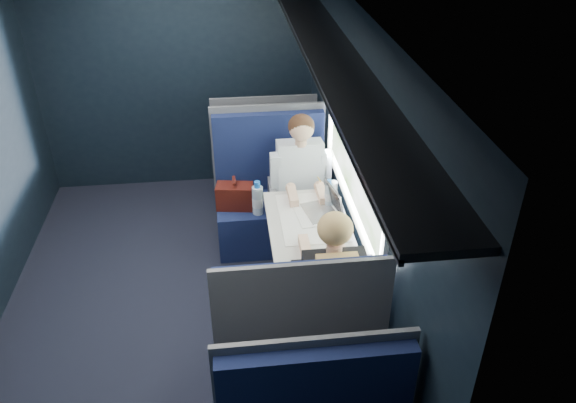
{
  "coord_description": "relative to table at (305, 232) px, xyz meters",
  "views": [
    {
      "loc": [
        0.49,
        -3.51,
        3.15
      ],
      "look_at": [
        0.9,
        0.0,
        0.95
      ],
      "focal_mm": 35.0,
      "sensor_mm": 36.0,
      "label": 1
    }
  ],
  "objects": [
    {
      "name": "seat_bay_far",
      "position": [
        -0.18,
        -0.87,
        -0.25
      ],
      "size": [
        1.04,
        0.62,
        1.26
      ],
      "color": "#0C1338",
      "rests_on": "ground"
    },
    {
      "name": "room_shell",
      "position": [
        -1.01,
        0.0,
        0.81
      ],
      "size": [
        3.0,
        4.4,
        2.4
      ],
      "color": "black",
      "rests_on": "ground"
    },
    {
      "name": "seat_row_front",
      "position": [
        -0.18,
        1.8,
        -0.25
      ],
      "size": [
        1.04,
        0.51,
        1.16
      ],
      "color": "#0C1338",
      "rests_on": "ground"
    },
    {
      "name": "woman",
      "position": [
        0.07,
        -0.71,
        0.06
      ],
      "size": [
        0.53,
        0.56,
        1.32
      ],
      "color": "black",
      "rests_on": "ground"
    },
    {
      "name": "ground",
      "position": [
        -1.03,
        0.0,
        -0.67
      ],
      "size": [
        2.8,
        4.2,
        0.01
      ],
      "primitive_type": "cube",
      "color": "black"
    },
    {
      "name": "papers",
      "position": [
        0.06,
        0.08,
        0.08
      ],
      "size": [
        0.5,
        0.72,
        0.01
      ],
      "primitive_type": "cube",
      "rotation": [
        0.0,
        0.0,
        0.0
      ],
      "color": "white",
      "rests_on": "table"
    },
    {
      "name": "table",
      "position": [
        0.0,
        0.0,
        0.0
      ],
      "size": [
        0.62,
        1.0,
        0.74
      ],
      "color": "#54565E",
      "rests_on": "ground"
    },
    {
      "name": "laptop",
      "position": [
        0.19,
        0.14,
        0.14
      ],
      "size": [
        0.29,
        0.35,
        0.23
      ],
      "color": "silver",
      "rests_on": "table"
    },
    {
      "name": "man",
      "position": [
        0.07,
        0.7,
        0.06
      ],
      "size": [
        0.53,
        0.56,
        1.32
      ],
      "color": "black",
      "rests_on": "ground"
    },
    {
      "name": "seat_bay_near",
      "position": [
        -0.2,
        0.87,
        -0.24
      ],
      "size": [
        1.04,
        0.62,
        1.26
      ],
      "color": "#0C1338",
      "rests_on": "ground"
    },
    {
      "name": "bottle_small",
      "position": [
        0.22,
        0.24,
        0.18
      ],
      "size": [
        0.07,
        0.07,
        0.23
      ],
      "color": "silver",
      "rests_on": "table"
    },
    {
      "name": "cup",
      "position": [
        0.3,
        0.44,
        0.12
      ],
      "size": [
        0.07,
        0.07,
        0.1
      ],
      "primitive_type": "cylinder",
      "color": "white",
      "rests_on": "table"
    }
  ]
}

